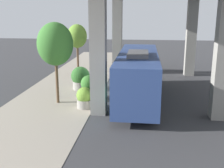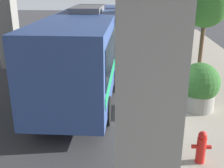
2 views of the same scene
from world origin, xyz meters
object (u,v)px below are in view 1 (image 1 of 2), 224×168
object	(u,v)px
planter_front	(85,98)
planter_back	(89,87)
fire_hydrant	(96,74)
planter_middle	(80,78)
bus	(138,73)
street_tree_near	(55,44)
street_tree_far	(77,36)

from	to	relation	value
planter_front	planter_back	world-z (taller)	planter_back
planter_back	fire_hydrant	bearing A→B (deg)	95.05
fire_hydrant	planter_middle	xyz separation A→B (m)	(-0.65, -3.41, 0.44)
bus	planter_front	world-z (taller)	bus
planter_front	street_tree_near	size ratio (longest dim) A/B	0.26
planter_front	planter_middle	size ratio (longest dim) A/B	0.75
street_tree_near	planter_middle	bearing A→B (deg)	77.16
planter_front	street_tree_far	xyz separation A→B (m)	(-2.95, 10.64, 2.95)
bus	planter_middle	bearing A→B (deg)	153.26
bus	street_tree_far	world-z (taller)	street_tree_far
planter_front	street_tree_far	bearing A→B (deg)	105.48
planter_front	street_tree_far	distance (m)	11.42
planter_back	street_tree_near	world-z (taller)	street_tree_near
fire_hydrant	planter_back	distance (m)	5.80
fire_hydrant	planter_back	size ratio (longest dim) A/B	0.55
street_tree_near	street_tree_far	size ratio (longest dim) A/B	1.12
planter_back	street_tree_far	size ratio (longest dim) A/B	0.35
planter_front	street_tree_near	world-z (taller)	street_tree_near
bus	street_tree_near	world-z (taller)	street_tree_near
fire_hydrant	planter_middle	size ratio (longest dim) A/B	0.51
street_tree_far	planter_front	bearing A→B (deg)	-74.52
bus	planter_front	distance (m)	4.09
planter_front	street_tree_near	bearing A→B (deg)	157.43
fire_hydrant	street_tree_near	xyz separation A→B (m)	(-1.45, -6.89, 3.50)
street_tree_near	street_tree_far	bearing A→B (deg)	95.27
street_tree_near	street_tree_far	distance (m)	9.83
planter_middle	street_tree_near	distance (m)	4.70
planter_front	street_tree_near	distance (m)	3.98
fire_hydrant	planter_front	bearing A→B (deg)	-85.58
bus	planter_back	distance (m)	3.56
fire_hydrant	planter_middle	world-z (taller)	planter_middle
planter_front	planter_middle	bearing A→B (deg)	106.10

